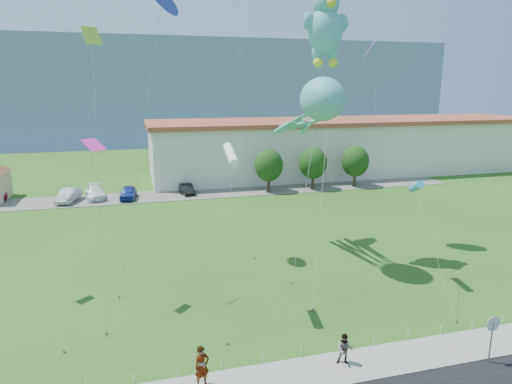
# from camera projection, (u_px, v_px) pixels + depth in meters

# --- Properties ---
(ground) EXTENTS (160.00, 160.00, 0.00)m
(ground) POSITION_uv_depth(u_px,v_px,m) (274.00, 345.00, 23.47)
(ground) COLOR #2B5016
(ground) RESTS_ON ground
(sidewalk) EXTENTS (80.00, 2.50, 0.10)m
(sidewalk) POSITION_uv_depth(u_px,v_px,m) (292.00, 376.00, 20.87)
(sidewalk) COLOR gray
(sidewalk) RESTS_ON ground
(parking_strip) EXTENTS (70.00, 6.00, 0.06)m
(parking_strip) POSITION_uv_depth(u_px,v_px,m) (189.00, 194.00, 56.35)
(parking_strip) COLOR #59544C
(parking_strip) RESTS_ON ground
(hill_ridge) EXTENTS (160.00, 50.00, 25.00)m
(hill_ridge) POSITION_uv_depth(u_px,v_px,m) (151.00, 89.00, 133.43)
(hill_ridge) COLOR slate
(hill_ridge) RESTS_ON ground
(warehouse) EXTENTS (61.00, 15.00, 8.20)m
(warehouse) POSITION_uv_depth(u_px,v_px,m) (349.00, 146.00, 70.58)
(warehouse) COLOR beige
(warehouse) RESTS_ON ground
(stop_sign) EXTENTS (0.80, 0.07, 2.50)m
(stop_sign) POSITION_uv_depth(u_px,v_px,m) (493.00, 328.00, 21.54)
(stop_sign) COLOR slate
(stop_sign) RESTS_ON ground
(rope_fence) EXTENTS (26.05, 0.05, 0.50)m
(rope_fence) POSITION_uv_depth(u_px,v_px,m) (282.00, 355.00, 22.19)
(rope_fence) COLOR white
(rope_fence) RESTS_ON ground
(tree_near) EXTENTS (3.60, 3.60, 5.47)m
(tree_near) POSITION_uv_depth(u_px,v_px,m) (269.00, 165.00, 57.23)
(tree_near) COLOR #3F2B19
(tree_near) RESTS_ON ground
(tree_mid) EXTENTS (3.60, 3.60, 5.47)m
(tree_mid) POSITION_uv_depth(u_px,v_px,m) (313.00, 163.00, 58.77)
(tree_mid) COLOR #3F2B19
(tree_mid) RESTS_ON ground
(tree_far) EXTENTS (3.60, 3.60, 5.47)m
(tree_far) POSITION_uv_depth(u_px,v_px,m) (355.00, 161.00, 60.32)
(tree_far) COLOR #3F2B19
(tree_far) RESTS_ON ground
(pedestrian_left) EXTENTS (0.79, 0.63, 1.89)m
(pedestrian_left) POSITION_uv_depth(u_px,v_px,m) (202.00, 366.00, 19.96)
(pedestrian_left) COLOR gray
(pedestrian_left) RESTS_ON sidewalk
(pedestrian_right) EXTENTS (0.92, 0.83, 1.54)m
(pedestrian_right) POSITION_uv_depth(u_px,v_px,m) (345.00, 349.00, 21.58)
(pedestrian_right) COLOR gray
(pedestrian_right) RESTS_ON sidewalk
(parked_car_silver) EXTENTS (2.63, 4.83, 1.51)m
(parked_car_silver) POSITION_uv_depth(u_px,v_px,m) (68.00, 195.00, 52.44)
(parked_car_silver) COLOR #AFADB4
(parked_car_silver) RESTS_ON parking_strip
(parked_car_white) EXTENTS (2.70, 5.24, 1.45)m
(parked_car_white) POSITION_uv_depth(u_px,v_px,m) (95.00, 192.00, 54.06)
(parked_car_white) COLOR white
(parked_car_white) RESTS_ON parking_strip
(parked_car_blue) EXTENTS (2.17, 4.47, 1.47)m
(parked_car_blue) POSITION_uv_depth(u_px,v_px,m) (128.00, 193.00, 53.85)
(parked_car_blue) COLOR navy
(parked_car_blue) RESTS_ON parking_strip
(parked_car_black) EXTENTS (1.70, 3.88, 1.24)m
(parked_car_black) POSITION_uv_depth(u_px,v_px,m) (187.00, 189.00, 56.46)
(parked_car_black) COLOR black
(parked_car_black) RESTS_ON parking_strip
(octopus_kite) EXTENTS (4.45, 12.91, 13.67)m
(octopus_kite) POSITION_uv_depth(u_px,v_px,m) (316.00, 108.00, 32.30)
(octopus_kite) COLOR teal
(octopus_kite) RESTS_ON ground
(teddy_bear_kite) EXTENTS (5.71, 5.91, 19.87)m
(teddy_bear_kite) POSITION_uv_depth(u_px,v_px,m) (326.00, 25.00, 32.35)
(teddy_bear_kite) COLOR teal
(teddy_bear_kite) RESTS_ON ground
(small_kite_cyan) EXTENTS (1.06, 6.98, 7.03)m
(small_kite_cyan) POSITION_uv_depth(u_px,v_px,m) (416.00, 188.00, 29.88)
(small_kite_cyan) COLOR #2F9CD6
(small_kite_cyan) RESTS_ON ground
(small_kite_white) EXTENTS (1.37, 4.72, 9.79)m
(small_kite_white) POSITION_uv_depth(u_px,v_px,m) (231.00, 156.00, 25.02)
(small_kite_white) COLOR white
(small_kite_white) RESTS_ON ground
(small_kite_yellow) EXTENTS (1.29, 6.54, 16.32)m
(small_kite_yellow) POSITION_uv_depth(u_px,v_px,m) (93.00, 73.00, 26.15)
(small_kite_yellow) COLOR #BDDA33
(small_kite_yellow) RESTS_ON ground
(small_kite_pink) EXTENTS (2.47, 6.15, 10.17)m
(small_kite_pink) POSITION_uv_depth(u_px,v_px,m) (91.00, 165.00, 25.84)
(small_kite_pink) COLOR #DD3195
(small_kite_pink) RESTS_ON ground
(small_kite_purple) EXTENTS (1.80, 4.84, 16.90)m
(small_kite_purple) POSITION_uv_depth(u_px,v_px,m) (373.00, 50.00, 35.90)
(small_kite_purple) COLOR purple
(small_kite_purple) RESTS_ON ground
(small_kite_blue) EXTENTS (5.01, 8.11, 19.88)m
(small_kite_blue) POSITION_uv_depth(u_px,v_px,m) (161.00, 4.00, 32.28)
(small_kite_blue) COLOR #2930E9
(small_kite_blue) RESTS_ON ground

